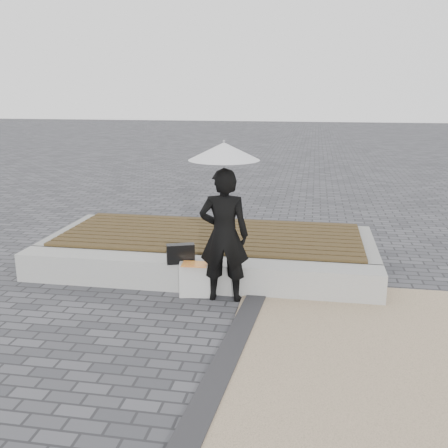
{
  "coord_description": "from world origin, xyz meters",
  "views": [
    {
      "loc": [
        1.54,
        -4.81,
        2.62
      ],
      "look_at": [
        0.47,
        1.28,
        1.0
      ],
      "focal_mm": 41.25,
      "sensor_mm": 36.0,
      "label": 1
    }
  ],
  "objects_px": {
    "canvas_tote": "(196,279)",
    "parasol": "(224,151)",
    "woman": "(224,235)",
    "seating_ledge": "(194,274)",
    "handbag": "(181,254)"
  },
  "relations": [
    {
      "from": "woman",
      "to": "handbag",
      "type": "xyz_separation_m",
      "value": [
        -0.61,
        0.16,
        -0.32
      ]
    },
    {
      "from": "canvas_tote",
      "to": "parasol",
      "type": "bearing_deg",
      "value": -16.24
    },
    {
      "from": "woman",
      "to": "canvas_tote",
      "type": "relative_size",
      "value": 3.81
    },
    {
      "from": "parasol",
      "to": "canvas_tote",
      "type": "bearing_deg",
      "value": 173.27
    },
    {
      "from": "woman",
      "to": "handbag",
      "type": "distance_m",
      "value": 0.71
    },
    {
      "from": "seating_ledge",
      "to": "handbag",
      "type": "xyz_separation_m",
      "value": [
        -0.14,
        -0.17,
        0.33
      ]
    },
    {
      "from": "woman",
      "to": "canvas_tote",
      "type": "height_order",
      "value": "woman"
    },
    {
      "from": "woman",
      "to": "parasol",
      "type": "bearing_deg",
      "value": 175.32
    },
    {
      "from": "seating_ledge",
      "to": "parasol",
      "type": "xyz_separation_m",
      "value": [
        0.47,
        -0.32,
        1.7
      ]
    },
    {
      "from": "handbag",
      "to": "seating_ledge",
      "type": "bearing_deg",
      "value": 30.58
    },
    {
      "from": "woman",
      "to": "canvas_tote",
      "type": "bearing_deg",
      "value": -11.4
    },
    {
      "from": "woman",
      "to": "seating_ledge",
      "type": "bearing_deg",
      "value": -38.84
    },
    {
      "from": "seating_ledge",
      "to": "parasol",
      "type": "bearing_deg",
      "value": -34.16
    },
    {
      "from": "seating_ledge",
      "to": "parasol",
      "type": "height_order",
      "value": "parasol"
    },
    {
      "from": "handbag",
      "to": "canvas_tote",
      "type": "distance_m",
      "value": 0.4
    }
  ]
}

